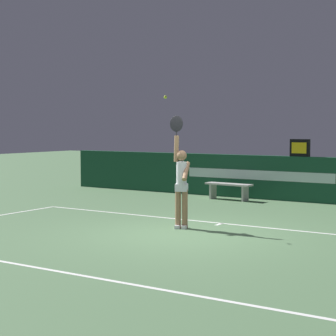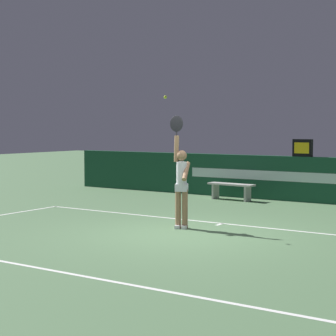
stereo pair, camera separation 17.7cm
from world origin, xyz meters
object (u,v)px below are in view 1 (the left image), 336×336
Objects in this scene: tennis_ball at (165,97)px; tennis_player at (181,182)px; speed_display at (300,148)px; courtside_bench_near at (229,187)px.

tennis_player is at bearing 60.32° from tennis_ball.
tennis_player is 1.81m from tennis_ball.
speed_display is at bearing 83.19° from tennis_ball.
tennis_ball is 5.88m from courtside_bench_near.
speed_display is 6.14m from tennis_ball.
tennis_player is at bearing -95.33° from speed_display.
courtside_bench_near is at bearing -158.82° from speed_display.
tennis_player is 1.63× the size of courtside_bench_near.
speed_display reaches higher than courtside_bench_near.
courtside_bench_near is at bearing 105.48° from tennis_player.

